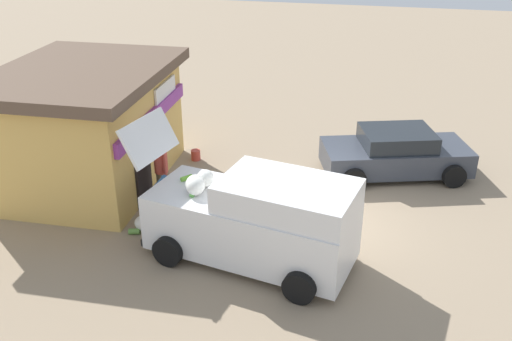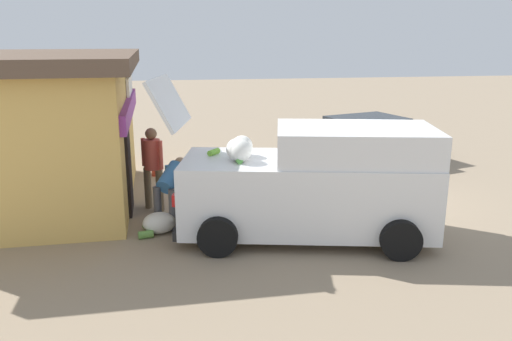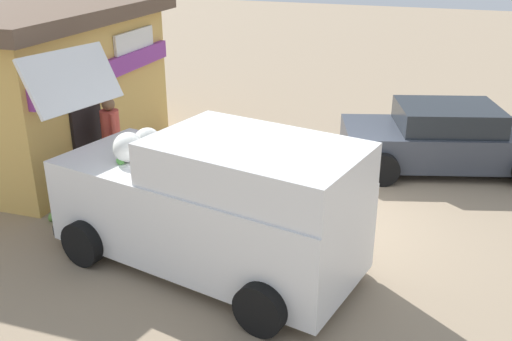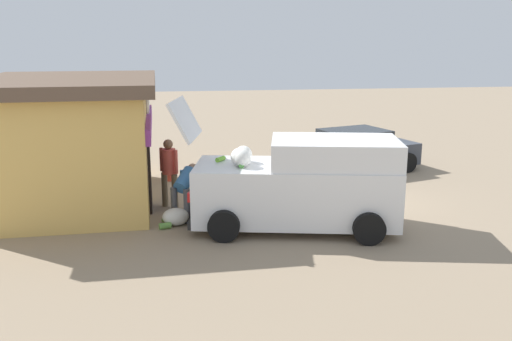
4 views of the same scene
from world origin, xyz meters
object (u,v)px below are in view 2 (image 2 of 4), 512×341
at_px(delivery_van, 314,183).
at_px(parked_sedan, 366,142).
at_px(unloaded_banana_pile, 158,224).
at_px(vendor_standing, 152,163).
at_px(customer_bending, 171,185).
at_px(storefront_bar, 38,129).
at_px(paint_bucket, 157,170).

xyz_separation_m(delivery_van, parked_sedan, (5.00, -2.86, -0.38)).
bearing_deg(unloaded_banana_pile, delivery_van, -101.63).
xyz_separation_m(vendor_standing, customer_bending, (-0.98, -0.36, -0.21)).
bearing_deg(vendor_standing, storefront_bar, 72.04).
relative_size(parked_sedan, customer_bending, 3.46).
distance_m(customer_bending, paint_bucket, 3.73).
distance_m(delivery_van, parked_sedan, 5.77).
xyz_separation_m(parked_sedan, paint_bucket, (-0.39, 5.77, -0.47)).
xyz_separation_m(storefront_bar, parked_sedan, (2.30, -8.09, -1.00)).
relative_size(storefront_bar, vendor_standing, 3.18).
relative_size(vendor_standing, paint_bucket, 5.62).
bearing_deg(vendor_standing, delivery_van, -123.91).
bearing_deg(delivery_van, customer_bending, 69.29).
xyz_separation_m(storefront_bar, unloaded_banana_pile, (-2.13, -2.45, -1.44)).
bearing_deg(storefront_bar, customer_bending, -122.82).
relative_size(customer_bending, unloaded_banana_pile, 1.83).
xyz_separation_m(parked_sedan, vendor_standing, (-3.06, 5.74, 0.38)).
bearing_deg(storefront_bar, paint_bucket, -50.59).
bearing_deg(customer_bending, unloaded_banana_pile, 146.28).
xyz_separation_m(parked_sedan, unloaded_banana_pile, (-4.42, 5.64, -0.44)).
bearing_deg(customer_bending, delivery_van, -110.71).
bearing_deg(paint_bucket, vendor_standing, -179.54).
xyz_separation_m(delivery_van, customer_bending, (0.96, 2.53, -0.21)).
xyz_separation_m(delivery_van, vendor_standing, (1.94, 2.89, -0.00)).
xyz_separation_m(storefront_bar, delivery_van, (-2.70, -5.23, -0.62)).
height_order(customer_bending, unloaded_banana_pile, customer_bending).
distance_m(parked_sedan, unloaded_banana_pile, 7.18).
bearing_deg(customer_bending, paint_bucket, 5.95).
relative_size(customer_bending, paint_bucket, 4.11).
xyz_separation_m(storefront_bar, customer_bending, (-1.75, -2.71, -0.83)).
bearing_deg(paint_bucket, customer_bending, -174.05).
bearing_deg(customer_bending, storefront_bar, 57.18).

